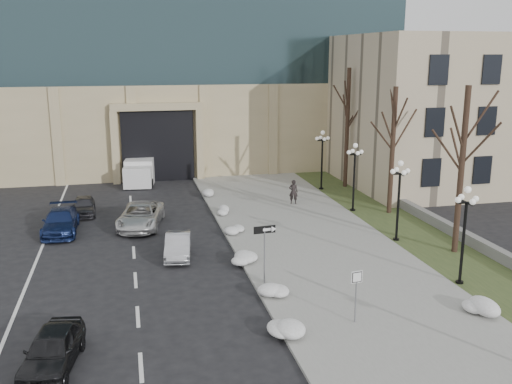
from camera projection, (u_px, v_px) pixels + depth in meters
ground at (339, 375)px, 19.23m from camera, size 160.00×160.00×0.00m
sidewalk at (309, 238)px, 33.23m from camera, size 9.00×40.00×0.12m
curb at (233, 244)px, 32.25m from camera, size 0.30×40.00×0.14m
grass_strip at (410, 231)px, 34.65m from camera, size 4.00×40.00×0.10m
stone_wall at (424, 215)px, 36.91m from camera, size 0.50×30.00×0.70m
classical_building at (464, 108)px, 49.09m from camera, size 22.00×18.12×12.00m
car_a at (52, 349)px, 19.54m from camera, size 2.24×4.22×1.37m
car_b at (178, 245)px, 30.33m from camera, size 1.78×3.89×1.24m
car_c at (61, 221)px, 34.38m from camera, size 1.99×4.86×1.41m
car_d at (141, 215)px, 35.52m from camera, size 3.42×5.63×1.46m
car_e at (84, 206)px, 38.28m from camera, size 1.62×3.65×1.22m
pedestrian at (293, 192)px, 40.47m from camera, size 0.74×0.59×1.75m
box_truck at (141, 170)px, 48.05m from camera, size 3.01×6.77×2.08m
one_way_sign at (268, 236)px, 26.12m from camera, size 1.09×0.30×2.91m
keep_sign at (356, 286)px, 22.40m from camera, size 0.49×0.12×2.29m
snow_clump_b at (291, 330)px, 21.71m from camera, size 1.10×1.60×0.36m
snow_clump_c at (278, 290)px, 25.42m from camera, size 1.10×1.60×0.36m
snow_clump_d at (246, 258)px, 29.35m from camera, size 1.10×1.60×0.36m
snow_clump_e at (236, 229)px, 34.23m from camera, size 1.10×1.60×0.36m
snow_clump_f at (223, 211)px, 38.15m from camera, size 1.10×1.60×0.36m
snow_clump_g at (212, 194)px, 42.84m from camera, size 1.10×1.60×0.36m
snow_clump_h at (477, 305)px, 23.89m from camera, size 1.10×1.60×0.36m
lamppost_a at (465, 222)px, 25.99m from camera, size 1.18×1.18×4.76m
lamppost_b at (399, 190)px, 32.14m from camera, size 1.18×1.18×4.76m
lamppost_c at (354, 168)px, 38.30m from camera, size 1.18×1.18×4.76m
lamppost_d at (322, 152)px, 44.45m from camera, size 1.18×1.18×4.76m
tree_near at (463, 147)px, 29.60m from camera, size 3.20×3.20×9.00m
tree_mid at (393, 133)px, 37.25m from camera, size 3.20×3.20×8.50m
tree_far at (348, 111)px, 44.67m from camera, size 3.20×3.20×9.50m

